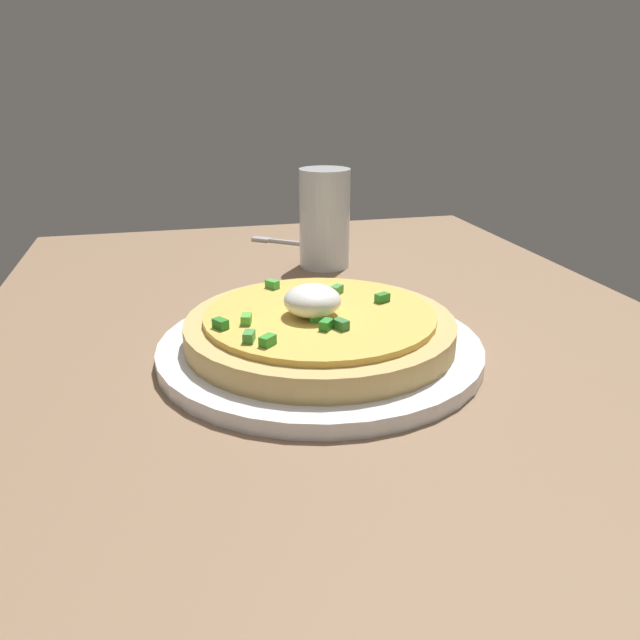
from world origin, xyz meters
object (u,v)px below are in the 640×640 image
at_px(plate, 320,348).
at_px(cup_near, 325,224).
at_px(pizza, 320,326).
at_px(fork, 280,241).

xyz_separation_m(plate, cup_near, (-0.28, 0.07, 0.05)).
bearing_deg(plate, pizza, -59.00).
height_order(plate, fork, plate).
relative_size(pizza, cup_near, 1.88).
height_order(cup_near, fork, cup_near).
height_order(pizza, fork, pizza).
xyz_separation_m(pizza, fork, (-0.41, 0.04, -0.03)).
distance_m(plate, fork, 0.41).
bearing_deg(cup_near, plate, -14.89).
xyz_separation_m(cup_near, fork, (-0.13, -0.03, -0.05)).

